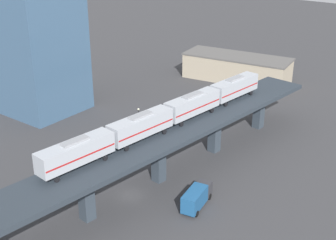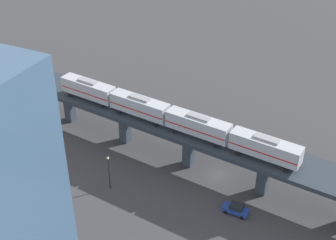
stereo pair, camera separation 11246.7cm
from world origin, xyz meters
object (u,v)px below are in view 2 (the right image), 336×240
object	(u,v)px
delivery_truck	(219,135)
street_lamp	(109,170)
subway_train	(168,115)
street_car_blue	(236,209)

from	to	relation	value
delivery_truck	street_lamp	size ratio (longest dim) A/B	1.08
subway_train	delivery_truck	world-z (taller)	subway_train
street_car_blue	delivery_truck	xyz separation A→B (m)	(18.34, 9.84, 0.82)
street_car_blue	delivery_truck	size ratio (longest dim) A/B	0.59
street_car_blue	street_lamp	world-z (taller)	street_lamp
subway_train	delivery_truck	distance (m)	15.13
subway_train	street_car_blue	distance (m)	20.64
delivery_truck	street_lamp	distance (m)	25.40
street_lamp	street_car_blue	bearing A→B (deg)	-80.79
street_car_blue	delivery_truck	distance (m)	20.83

